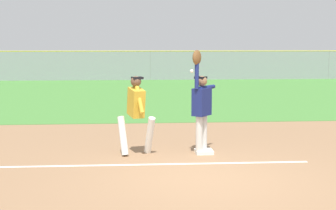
# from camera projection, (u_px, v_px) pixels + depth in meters

# --- Properties ---
(ground_plane) EXTENTS (76.46, 76.46, 0.00)m
(ground_plane) POSITION_uv_depth(u_px,v_px,m) (207.00, 177.00, 8.78)
(ground_plane) COLOR #936D4C
(outfield_grass) EXTENTS (49.89, 18.29, 0.01)m
(outfield_grass) POSITION_uv_depth(u_px,v_px,m) (158.00, 93.00, 23.92)
(outfield_grass) COLOR #478438
(outfield_grass) RESTS_ON ground_plane
(chalk_foul_line) EXTENTS (12.00, 0.18, 0.01)m
(chalk_foul_line) POSITION_uv_depth(u_px,v_px,m) (9.00, 167.00, 9.52)
(chalk_foul_line) COLOR white
(chalk_foul_line) RESTS_ON ground_plane
(first_base) EXTENTS (0.39, 0.39, 0.08)m
(first_base) POSITION_uv_depth(u_px,v_px,m) (204.00, 152.00, 10.71)
(first_base) COLOR white
(first_base) RESTS_ON ground_plane
(fielder) EXTENTS (0.65, 0.77, 2.28)m
(fielder) POSITION_uv_depth(u_px,v_px,m) (201.00, 103.00, 10.56)
(fielder) COLOR silver
(fielder) RESTS_ON ground_plane
(runner) EXTENTS (0.86, 0.83, 1.72)m
(runner) POSITION_uv_depth(u_px,v_px,m) (136.00, 109.00, 10.48)
(runner) COLOR white
(runner) RESTS_ON ground_plane
(baseball) EXTENTS (0.07, 0.07, 0.07)m
(baseball) POSITION_uv_depth(u_px,v_px,m) (192.00, 71.00, 10.25)
(baseball) COLOR white
(outfield_fence) EXTENTS (49.97, 0.08, 1.99)m
(outfield_fence) POSITION_uv_depth(u_px,v_px,m) (150.00, 65.00, 32.85)
(outfield_fence) COLOR #93999E
(outfield_fence) RESTS_ON ground_plane
(parked_car_green) EXTENTS (4.44, 2.20, 1.25)m
(parked_car_green) POSITION_uv_depth(u_px,v_px,m) (33.00, 68.00, 36.19)
(parked_car_green) COLOR #1E6B33
(parked_car_green) RESTS_ON ground_plane
(parked_car_silver) EXTENTS (4.43, 2.18, 1.25)m
(parked_car_silver) POSITION_uv_depth(u_px,v_px,m) (94.00, 68.00, 35.95)
(parked_car_silver) COLOR #B7B7BC
(parked_car_silver) RESTS_ON ground_plane
(parked_car_blue) EXTENTS (4.50, 2.32, 1.25)m
(parked_car_blue) POSITION_uv_depth(u_px,v_px,m) (154.00, 68.00, 36.46)
(parked_car_blue) COLOR #23389E
(parked_car_blue) RESTS_ON ground_plane
(parked_car_white) EXTENTS (4.49, 2.28, 1.25)m
(parked_car_white) POSITION_uv_depth(u_px,v_px,m) (215.00, 67.00, 37.11)
(parked_car_white) COLOR white
(parked_car_white) RESTS_ON ground_plane
(parked_car_red) EXTENTS (4.43, 2.18, 1.25)m
(parked_car_red) POSITION_uv_depth(u_px,v_px,m) (278.00, 67.00, 37.30)
(parked_car_red) COLOR #B21E1E
(parked_car_red) RESTS_ON ground_plane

